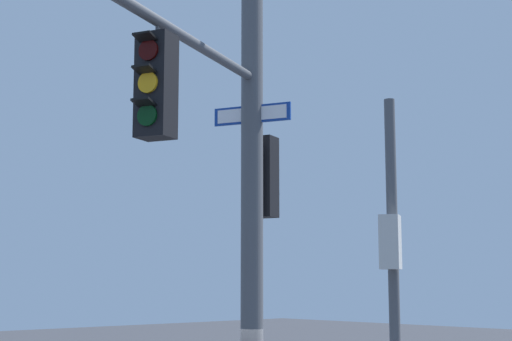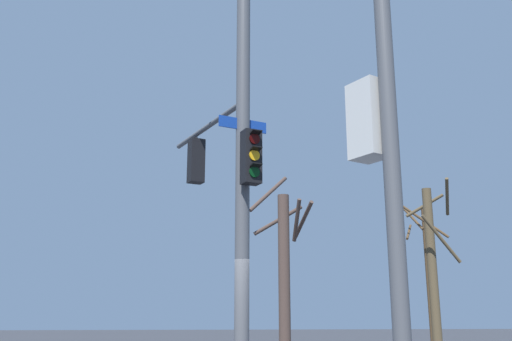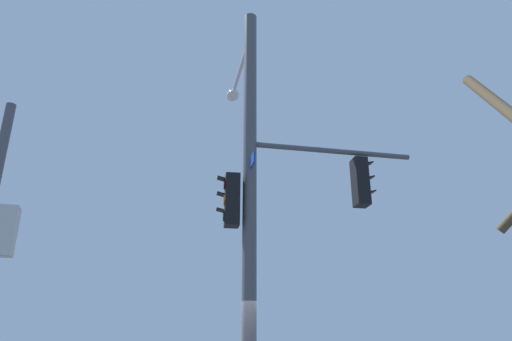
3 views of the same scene
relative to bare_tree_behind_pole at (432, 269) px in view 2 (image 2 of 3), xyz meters
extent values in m
cylinder|color=#4C4F54|center=(-3.81, 5.38, 1.96)|extent=(0.29, 0.29, 9.17)
cylinder|color=#4C4F54|center=(-2.09, 6.14, 3.17)|extent=(3.48, 1.62, 0.12)
cube|color=black|center=(-1.52, 6.39, 2.47)|extent=(0.42, 0.45, 1.10)
cylinder|color=#2F0403|center=(-1.37, 6.46, 2.81)|extent=(0.11, 0.21, 0.22)
cube|color=black|center=(-1.30, 6.49, 2.93)|extent=(0.23, 0.26, 0.06)
cylinder|color=#F2A814|center=(-1.37, 6.46, 2.47)|extent=(0.11, 0.21, 0.22)
cube|color=black|center=(-1.30, 6.49, 2.59)|extent=(0.23, 0.26, 0.06)
cylinder|color=black|center=(-1.37, 6.46, 2.13)|extent=(0.11, 0.21, 0.22)
cube|color=black|center=(-1.30, 6.49, 2.25)|extent=(0.23, 0.26, 0.06)
cylinder|color=#4C4F54|center=(-1.52, 6.39, 3.10)|extent=(0.04, 0.04, 0.15)
cube|color=black|center=(-4.14, 5.24, 1.88)|extent=(0.41, 0.44, 1.10)
cylinder|color=#2F0403|center=(-4.30, 5.18, 2.22)|extent=(0.10, 0.22, 0.22)
cube|color=black|center=(-4.37, 5.15, 2.34)|extent=(0.22, 0.25, 0.06)
cylinder|color=#F2A814|center=(-4.30, 5.18, 1.88)|extent=(0.10, 0.22, 0.22)
cube|color=black|center=(-4.37, 5.15, 2.00)|extent=(0.22, 0.25, 0.06)
cylinder|color=black|center=(-4.30, 5.18, 1.54)|extent=(0.10, 0.22, 0.22)
cube|color=black|center=(-4.37, 5.15, 1.66)|extent=(0.22, 0.25, 0.06)
cube|color=navy|center=(-3.81, 5.38, 2.68)|extent=(0.46, 1.02, 0.24)
cube|color=white|center=(-3.79, 5.39, 2.68)|extent=(0.40, 0.92, 0.18)
cylinder|color=#4C4F54|center=(-8.75, 3.93, 0.66)|extent=(0.20, 0.20, 6.56)
cube|color=silver|center=(-8.46, 4.09, 1.19)|extent=(0.57, 0.53, 0.99)
cylinder|color=brown|center=(-0.01, -0.01, -0.20)|extent=(0.25, 0.25, 4.85)
cylinder|color=brown|center=(0.51, -0.14, 1.84)|extent=(0.35, 1.09, 0.67)
cylinder|color=brown|center=(-0.52, -0.11, 0.76)|extent=(0.30, 1.11, 1.27)
cylinder|color=brown|center=(-0.20, -0.52, 1.96)|extent=(1.09, 0.49, 0.88)
cylinder|color=brown|center=(0.33, 0.72, 0.80)|extent=(1.55, 0.78, 1.48)
cylinder|color=#4E3923|center=(4.66, -1.79, 0.01)|extent=(0.25, 0.25, 5.26)
cylinder|color=#4E3923|center=(4.94, -1.24, 1.70)|extent=(1.17, 0.66, 0.72)
cylinder|color=#4E3923|center=(3.93, -1.37, 2.01)|extent=(0.94, 1.55, 1.42)
cylinder|color=#4E3923|center=(4.53, -1.29, 2.12)|extent=(1.08, 0.37, 0.96)
cylinder|color=#483730|center=(2.82, 3.65, -0.03)|extent=(0.37, 0.37, 5.18)
cylinder|color=#483730|center=(3.63, 3.73, 1.86)|extent=(0.28, 1.69, 1.08)
cylinder|color=#483730|center=(2.85, 3.22, 1.74)|extent=(0.98, 0.19, 1.29)
cylinder|color=#483730|center=(3.47, 4.07, 2.73)|extent=(0.99, 1.43, 1.40)
cylinder|color=#483730|center=(2.99, 2.98, 1.77)|extent=(1.44, 0.49, 1.08)
camera|label=1|loc=(3.08, 12.80, 0.48)|focal=54.52mm
camera|label=2|loc=(-14.97, 6.06, -1.13)|focal=39.51mm
camera|label=3|loc=(-1.74, -3.60, -0.91)|focal=32.58mm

